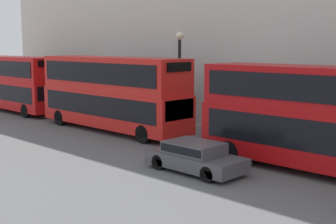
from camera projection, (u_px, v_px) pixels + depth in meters
The scene contains 5 objects.
bus_leading at pixel (330, 116), 18.62m from camera, with size 2.59×11.28×4.37m.
bus_second_in_queue at pixel (112, 91), 28.23m from camera, with size 2.59×11.26×4.49m.
bus_third_in_queue at pixel (14, 81), 36.73m from camera, with size 2.59×10.65×4.30m.
car_hatchback at pixel (195, 156), 19.37m from camera, with size 1.90×4.21×1.24m.
street_lamp at pixel (179, 71), 26.74m from camera, with size 0.44×0.44×5.95m.
Camera 1 is at (-16.06, -1.95, 5.25)m, focal length 50.00 mm.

